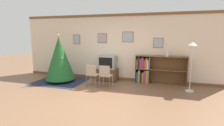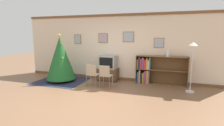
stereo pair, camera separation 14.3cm
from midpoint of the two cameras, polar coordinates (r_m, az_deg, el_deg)
The scene contains 11 objects.
ground_plane at distance 5.21m, azimuth -6.26°, elevation -11.90°, with size 24.00×24.00×0.00m, color brown.
wall_back at distance 7.28m, azimuth 1.94°, elevation 5.15°, with size 8.41×0.11×2.70m.
area_rug at distance 7.44m, azimuth -15.64°, elevation -5.64°, with size 1.94×1.75×0.01m.
christmas_tree at distance 7.26m, azimuth -15.96°, elevation 1.58°, with size 1.16×1.16×1.89m.
tv_console at distance 7.21m, azimuth -0.73°, elevation -3.72°, with size 0.83×0.51×0.50m.
television at distance 7.11m, azimuth -0.74°, elevation 0.35°, with size 0.68×0.50×0.54m.
folding_chair_left at distance 6.34m, azimuth -5.90°, elevation -3.55°, with size 0.40×0.40×0.82m.
folding_chair_right at distance 6.15m, azimuth -1.52°, elevation -3.90°, with size 0.40×0.40×0.82m.
bookshelf at distance 6.89m, azimuth 13.27°, elevation -2.35°, with size 1.89×0.36×1.08m.
vase at distance 6.72m, azimuth 18.36°, elevation 3.09°, with size 0.11×0.11×0.25m.
standing_lamp at distance 6.18m, azimuth 25.42°, elevation 2.69°, with size 0.28×0.28×1.65m.
Camera 2 is at (2.10, -4.39, 1.88)m, focal length 28.00 mm.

